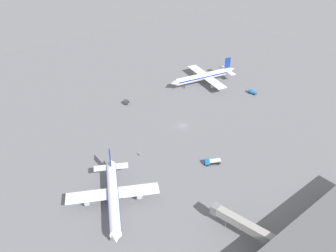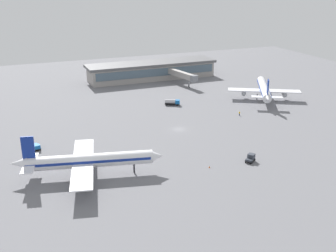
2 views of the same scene
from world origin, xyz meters
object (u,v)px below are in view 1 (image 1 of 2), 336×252
Objects in this scene: airplane_taxiing at (113,195)px; baggage_tug at (126,102)px; safety_cone_near_gate at (148,96)px; fuel_truck at (212,161)px; pushback_tractor at (252,92)px; ground_crew_worker at (139,154)px; airplane_at_gate at (204,76)px.

airplane_taxiing is 9.65× the size of baggage_tug.
fuel_truck is at bearing -103.02° from safety_cone_near_gate.
baggage_tug is (42.74, 56.08, -3.26)m from airplane_taxiing.
pushback_tractor is at bearing -126.41° from fuel_truck.
safety_cone_near_gate is (56.16, 55.31, -4.11)m from airplane_taxiing.
baggage_tug is 43.87m from ground_crew_worker.
airplane_at_gate is at bearing 147.26° from airplane_taxiing.
fuel_truck is 30.07m from ground_crew_worker.
fuel_truck is at bearing 61.20° from airplane_at_gate.
baggage_tug is (-46.83, 8.86, -3.45)m from airplane_at_gate.
airplane_taxiing reaches higher than pushback_tractor.
ground_crew_worker is (22.79, 17.00, -3.56)m from airplane_taxiing.
airplane_taxiing reaches higher than fuel_truck.
airplane_at_gate reaches higher than safety_cone_near_gate.
pushback_tractor is at bearing 113.98° from baggage_tug.
baggage_tug is at bearing 2.23° from airplane_at_gate.
airplane_at_gate is 101.26m from airplane_taxiing.
safety_cone_near_gate is (-44.90, 33.11, -0.67)m from pushback_tractor.
baggage_tug is at bearing 172.15° from airplane_taxiing.
pushback_tractor is 55.80m from safety_cone_near_gate.
airplane_at_gate is 68.64× the size of safety_cone_near_gate.
pushback_tractor is (11.50, -25.03, -3.63)m from airplane_at_gate.
baggage_tug reaches higher than ground_crew_worker.
airplane_at_gate reaches higher than baggage_tug.
airplane_taxiing is 103.53m from pushback_tractor.
ground_crew_worker is at bearing 27.09° from baggage_tug.
airplane_taxiing is at bearing 91.67° from pushback_tractor.
safety_cone_near_gate is at bearing 42.88° from pushback_tractor.
airplane_at_gate is 34.64m from safety_cone_near_gate.
pushback_tractor is at bearing 169.35° from ground_crew_worker.
fuel_truck is at bearing 104.91° from pushback_tractor.
fuel_truck reaches higher than safety_cone_near_gate.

